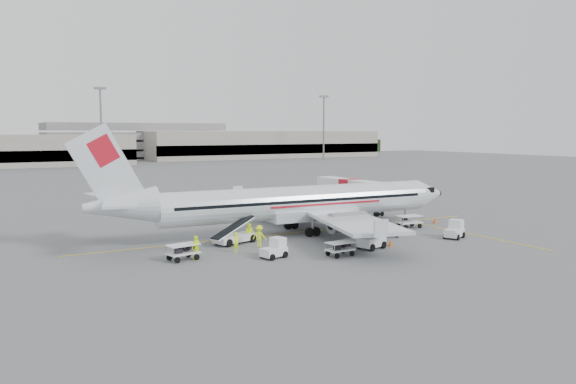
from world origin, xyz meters
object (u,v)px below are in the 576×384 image
at_px(belt_loader, 235,227).
at_px(tug_aft, 274,248).
at_px(aircraft, 302,180).
at_px(jet_bridge, 350,195).
at_px(tug_mid, 372,238).
at_px(tug_fore, 454,229).

relative_size(belt_loader, tug_aft, 2.60).
xyz_separation_m(aircraft, tug_aft, (-7.60, -8.44, -4.37)).
bearing_deg(belt_loader, tug_aft, -106.55).
bearing_deg(jet_bridge, tug_aft, -139.81).
height_order(tug_mid, tug_aft, tug_mid).
xyz_separation_m(aircraft, tug_fore, (10.79, -9.50, -4.32)).
bearing_deg(belt_loader, jet_bridge, 10.61).
xyz_separation_m(jet_bridge, tug_aft, (-20.73, -18.61, -1.20)).
distance_m(aircraft, tug_fore, 15.01).
bearing_deg(aircraft, jet_bridge, 40.62).
height_order(belt_loader, tug_mid, belt_loader).
bearing_deg(belt_loader, aircraft, -6.78).
relative_size(tug_fore, tug_aft, 1.07).
bearing_deg(tug_fore, belt_loader, 132.62).
xyz_separation_m(tug_fore, tug_aft, (-18.39, 1.06, -0.06)).
height_order(aircraft, tug_mid, aircraft).
xyz_separation_m(aircraft, belt_loader, (-7.87, -1.67, -3.72)).
bearing_deg(tug_mid, belt_loader, 123.86).
xyz_separation_m(aircraft, tug_mid, (1.27, -9.39, -4.23)).
height_order(aircraft, tug_aft, aircraft).
distance_m(belt_loader, tug_mid, 11.96).
bearing_deg(tug_fore, tug_aft, 152.08).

